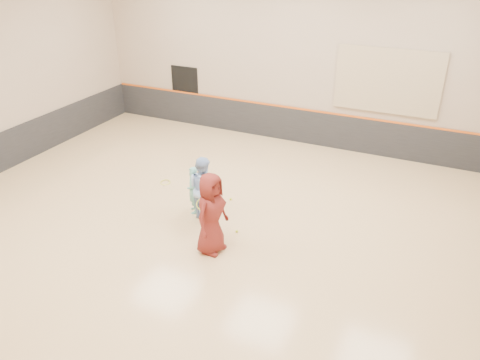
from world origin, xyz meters
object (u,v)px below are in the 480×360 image
at_px(young_man, 211,214).
at_px(spare_racket, 165,181).
at_px(girl, 193,190).
at_px(instructor, 203,188).

distance_m(young_man, spare_racket, 3.79).
relative_size(girl, young_man, 0.66).
xyz_separation_m(girl, instructor, (0.37, -0.11, 0.20)).
bearing_deg(young_man, girl, 50.13).
distance_m(instructor, young_man, 1.49).
xyz_separation_m(young_man, spare_racket, (-2.81, 2.37, -0.92)).
bearing_deg(instructor, girl, 8.14).
bearing_deg(spare_racket, girl, -33.74).
bearing_deg(young_man, spare_racket, 56.82).
bearing_deg(girl, instructor, 36.65).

